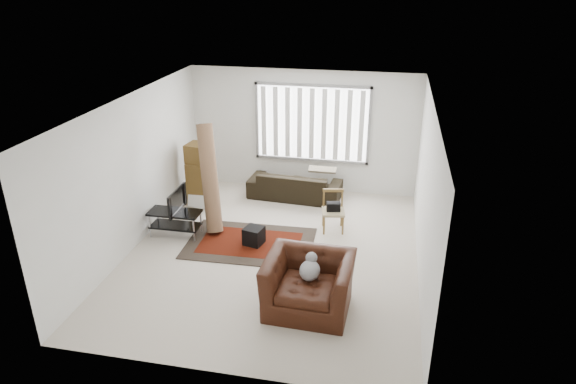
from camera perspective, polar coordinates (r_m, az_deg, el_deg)
name	(u,v)px	position (r m, az deg, el deg)	size (l,w,h in m)	color
room	(280,150)	(8.88, -0.84, 4.69)	(6.00, 6.02, 2.71)	beige
persian_rug	(250,243)	(9.48, -4.23, -5.67)	(2.34, 1.60, 0.02)	black
tv_stand	(175,218)	(9.83, -12.45, -2.85)	(0.97, 0.44, 0.48)	black
tv	(173,201)	(9.68, -12.63, -0.94)	(0.78, 0.10, 0.45)	black
subwoofer	(254,236)	(9.37, -3.82, -4.87)	(0.32, 0.32, 0.32)	black
moving_boxes	(200,176)	(10.97, -9.71, 1.74)	(0.60, 0.56, 1.32)	brown
white_flatpack	(201,191)	(10.87, -9.65, 0.08)	(0.56, 0.08, 0.71)	silver
rolled_rug	(210,178)	(9.75, -8.69, 1.52)	(0.31, 0.31, 2.04)	brown
sofa	(295,181)	(11.16, 0.77, 1.22)	(2.00, 0.87, 0.77)	black
side_chair	(333,209)	(9.79, 5.05, -1.91)	(0.49, 0.49, 0.78)	tan
armchair	(309,280)	(7.57, 2.33, -9.80)	(1.30, 1.15, 0.94)	#37160B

